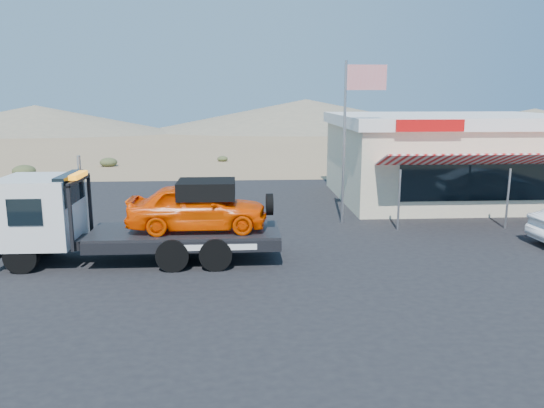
% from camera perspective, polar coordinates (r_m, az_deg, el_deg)
% --- Properties ---
extents(ground, '(120.00, 120.00, 0.00)m').
position_cam_1_polar(ground, '(15.69, -6.44, -6.24)').
color(ground, '#8E7050').
rests_on(ground, ground).
extents(asphalt_lot, '(32.00, 24.00, 0.02)m').
position_cam_1_polar(asphalt_lot, '(18.58, 0.19, -3.29)').
color(asphalt_lot, black).
rests_on(asphalt_lot, ground).
extents(tow_truck, '(7.84, 2.32, 2.62)m').
position_cam_1_polar(tow_truck, '(15.82, -14.58, -1.10)').
color(tow_truck, black).
rests_on(tow_truck, asphalt_lot).
extents(jerky_store, '(10.40, 9.97, 3.90)m').
position_cam_1_polar(jerky_store, '(25.92, 18.46, 4.84)').
color(jerky_store, beige).
rests_on(jerky_store, asphalt_lot).
extents(flagpole, '(1.55, 0.10, 6.00)m').
position_cam_1_polar(flagpole, '(19.87, 8.48, 8.55)').
color(flagpole, '#99999E').
rests_on(flagpole, asphalt_lot).
extents(distant_hills, '(126.00, 48.00, 4.20)m').
position_cam_1_polar(distant_hills, '(70.91, -12.28, 9.07)').
color(distant_hills, '#726B59').
rests_on(distant_hills, ground).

